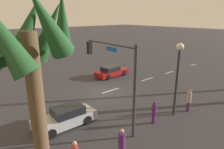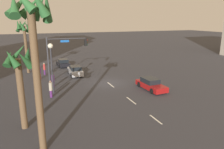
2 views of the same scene
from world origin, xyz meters
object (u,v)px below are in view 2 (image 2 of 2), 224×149
(palm_tree_0, at_px, (24,32))
(pedestrian_2, at_px, (51,89))
(car_0, at_px, (151,84))
(pedestrian_0, at_px, (40,72))
(palm_tree_2, at_px, (19,71))
(traffic_signal, at_px, (62,51))
(car_2, at_px, (63,63))
(pedestrian_3, at_px, (44,68))
(streetlamp, at_px, (51,58))
(car_1, at_px, (75,71))
(pedestrian_1, at_px, (53,80))
(palm_tree_1, at_px, (33,32))

(palm_tree_0, bearing_deg, pedestrian_2, -170.36)
(car_0, relative_size, pedestrian_2, 2.43)
(pedestrian_0, bearing_deg, palm_tree_2, 172.32)
(car_0, bearing_deg, traffic_signal, 50.81)
(traffic_signal, height_order, palm_tree_0, palm_tree_0)
(car_2, height_order, pedestrian_3, pedestrian_3)
(pedestrian_3, bearing_deg, car_0, -136.56)
(streetlamp, relative_size, palm_tree_2, 0.87)
(traffic_signal, height_order, pedestrian_0, traffic_signal)
(streetlamp, xyz_separation_m, pedestrian_2, (-1.43, 0.41, -3.00))
(car_1, relative_size, pedestrian_1, 2.55)
(car_0, distance_m, traffic_signal, 12.27)
(pedestrian_0, height_order, pedestrian_1, pedestrian_0)
(streetlamp, relative_size, palm_tree_0, 0.69)
(pedestrian_3, xyz_separation_m, palm_tree_2, (-16.41, 2.71, 3.57))
(pedestrian_2, height_order, palm_tree_2, palm_tree_2)
(palm_tree_0, height_order, palm_tree_1, palm_tree_1)
(car_1, bearing_deg, pedestrian_3, 68.01)
(traffic_signal, xyz_separation_m, palm_tree_1, (-15.57, 3.81, 3.37))
(traffic_signal, height_order, palm_tree_1, palm_tree_1)
(pedestrian_1, distance_m, pedestrian_3, 6.72)
(palm_tree_0, height_order, palm_tree_2, palm_tree_0)
(palm_tree_1, bearing_deg, pedestrian_2, -8.96)
(streetlamp, xyz_separation_m, pedestrian_3, (8.92, 0.27, -3.02))
(traffic_signal, bearing_deg, palm_tree_0, 33.20)
(pedestrian_0, bearing_deg, pedestrian_2, -175.19)
(car_1, distance_m, pedestrian_0, 5.17)
(palm_tree_2, bearing_deg, palm_tree_0, -1.31)
(car_1, xyz_separation_m, pedestrian_3, (1.74, 4.31, 0.33))
(car_1, bearing_deg, pedestrian_2, 152.66)
(car_2, bearing_deg, pedestrian_2, 166.52)
(traffic_signal, bearing_deg, pedestrian_2, 158.81)
(traffic_signal, xyz_separation_m, pedestrian_2, (-5.89, 2.28, -3.08))
(car_2, xyz_separation_m, streetlamp, (-13.91, 3.27, 3.37))
(pedestrian_1, distance_m, palm_tree_2, 10.85)
(streetlamp, xyz_separation_m, pedestrian_1, (2.22, -0.22, -3.08))
(pedestrian_3, distance_m, palm_tree_0, 6.26)
(car_2, relative_size, palm_tree_0, 0.49)
(car_2, bearing_deg, pedestrian_3, 144.64)
(pedestrian_0, height_order, palm_tree_2, palm_tree_2)
(car_1, height_order, pedestrian_2, pedestrian_2)
(traffic_signal, relative_size, streetlamp, 1.06)
(car_2, bearing_deg, streetlamp, 166.77)
(pedestrian_0, xyz_separation_m, palm_tree_1, (-17.73, 0.85, 6.43))
(car_1, bearing_deg, palm_tree_2, 154.40)
(car_1, relative_size, traffic_signal, 0.74)
(traffic_signal, bearing_deg, car_0, -129.19)
(pedestrian_3, xyz_separation_m, palm_tree_1, (-20.04, 1.66, 6.47))
(car_1, bearing_deg, pedestrian_0, 96.31)
(car_2, relative_size, pedestrian_0, 2.10)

